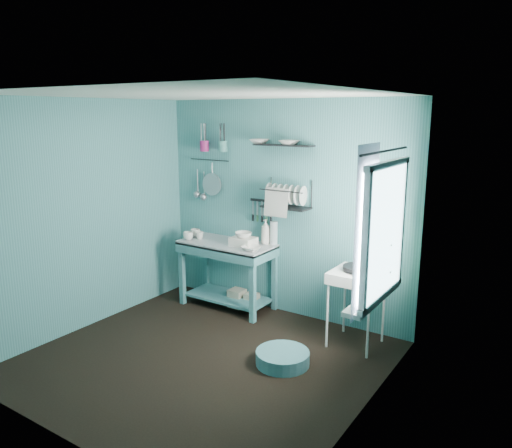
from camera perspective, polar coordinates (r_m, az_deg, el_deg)
The scene contains 36 objects.
floor at distance 5.05m, azimuth -6.00°, elevation -15.17°, with size 3.20×3.20×0.00m, color black.
ceiling at distance 4.47m, azimuth -6.76°, elevation 14.50°, with size 3.20×3.20×0.00m, color silver.
wall_back at distance 5.80m, azimuth 3.12°, elevation 1.72°, with size 3.20×3.20×0.00m, color #3B787A.
wall_front at distance 3.62m, azimuth -21.74°, elevation -5.95°, with size 3.20×3.20×0.00m, color #3B787A.
wall_left at distance 5.73m, azimuth -18.78°, elevation 0.92°, with size 3.00×3.00×0.00m, color #3B787A.
wall_right at distance 3.81m, azimuth 12.56°, elevation -4.42°, with size 3.00×3.00×0.00m, color #3B787A.
work_counter at distance 6.14m, azimuth -3.25°, elevation -5.79°, with size 1.15×0.58×0.82m, color #387176.
mug_left at distance 6.18m, azimuth -7.77°, elevation -1.34°, with size 0.12×0.12×0.10m, color silver.
mug_mid at distance 6.19m, azimuth -6.46°, elevation -1.30°, with size 0.10×0.10×0.09m, color silver.
mug_right at distance 6.31m, azimuth -6.95°, elevation -1.03°, with size 0.12×0.12×0.10m, color silver.
wash_tub at distance 5.85m, azimuth -1.46°, elevation -2.02°, with size 0.28×0.22×0.10m, color silver.
tub_bowl at distance 5.83m, azimuth -1.46°, elevation -1.25°, with size 0.20×0.20×0.06m, color silver.
soap_bottle at distance 5.91m, azimuth 1.11°, elevation -0.86°, with size 0.12×0.12×0.30m, color silver.
water_bottle at distance 5.88m, azimuth 2.04°, elevation -1.04°, with size 0.09×0.09×0.28m, color #AEBEC2.
counter_bowl at distance 5.64m, azimuth -0.54°, elevation -2.81°, with size 0.22×0.22×0.05m, color silver.
hotplate_stand at distance 5.26m, azimuth 11.35°, elevation -9.42°, with size 0.49×0.49×0.79m, color white.
frying_pan at distance 5.11m, azimuth 11.56°, elevation -4.92°, with size 0.30×0.30×0.04m, color black.
knife_strip at distance 5.90m, azimuth 0.73°, elevation 2.70°, with size 0.32×0.02×0.03m, color black.
dish_rack at distance 5.60m, azimuth 3.45°, elevation 3.43°, with size 0.55×0.24×0.32m, color black.
upper_shelf at distance 5.60m, azimuth 3.17°, elevation 8.97°, with size 0.70×0.18×0.01m, color black.
shelf_bowl_left at distance 5.76m, azimuth 0.39°, elevation 9.48°, with size 0.21×0.21×0.05m, color silver.
shelf_bowl_right at distance 5.56m, azimuth 3.79°, elevation 9.66°, with size 0.21×0.21×0.05m, color silver.
utensil_cup_magenta at distance 6.27m, azimuth -5.93°, elevation 8.86°, with size 0.11×0.11×0.13m, color #9A1C5D.
utensil_cup_teal at distance 6.09m, azimuth -3.81°, elevation 8.85°, with size 0.11×0.11×0.13m, color #3C7D78.
colander at distance 6.29m, azimuth -5.06°, elevation 4.54°, with size 0.28×0.28×0.03m, color #9D9FA4.
ladle_outer at distance 6.44m, azimuth -6.69°, elevation 4.90°, with size 0.01×0.01×0.30m, color #9D9FA4.
ladle_inner at distance 6.38m, azimuth -5.95°, elevation 4.61°, with size 0.01×0.01×0.30m, color #9D9FA4.
hook_rail at distance 6.30m, azimuth -5.34°, elevation 7.30°, with size 0.01×0.01×0.60m, color black.
window_glass at distance 4.19m, azimuth 14.68°, elevation -0.87°, with size 1.10×1.10×0.00m, color white.
windowsill at distance 4.39m, azimuth 13.19°, elevation -8.24°, with size 0.16×0.95×0.04m, color white.
curtain at distance 3.92m, azimuth 12.40°, elevation -0.90°, with size 1.35×1.35×0.00m, color silver.
curtain_rod at distance 4.11m, azimuth 14.59°, elevation 8.07°, with size 0.02×0.02×1.05m, color black.
potted_plant at distance 4.44m, azimuth 13.57°, elevation -4.58°, with size 0.26×0.26×0.46m, color #2B6327.
storage_tin_large at distance 6.22m, azimuth -2.19°, elevation -8.45°, with size 0.18×0.18×0.22m, color gray.
storage_tin_small at distance 6.14m, azimuth -0.49°, elevation -8.83°, with size 0.15×0.15×0.20m, color gray.
floor_basin at distance 4.92m, azimuth 3.06°, elevation -15.03°, with size 0.51×0.51×0.13m, color teal.
Camera 1 is at (2.87, -3.42, 2.35)m, focal length 35.00 mm.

